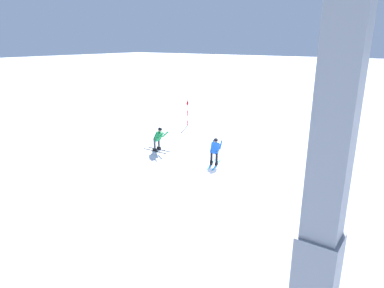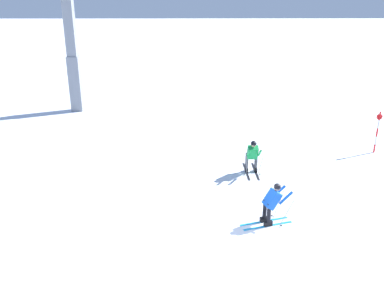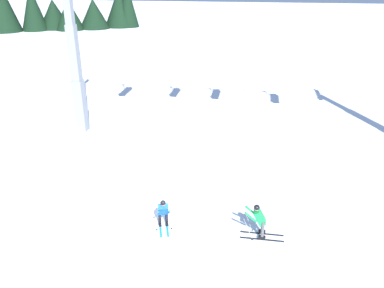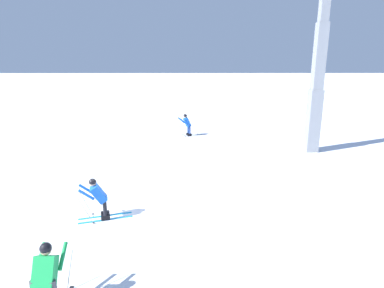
{
  "view_description": "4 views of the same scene",
  "coord_description": "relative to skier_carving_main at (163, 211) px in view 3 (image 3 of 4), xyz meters",
  "views": [
    {
      "loc": [
        -8.6,
        14.42,
        6.5
      ],
      "look_at": [
        1.17,
        0.54,
        1.3
      ],
      "focal_mm": 31.77,
      "sensor_mm": 36.0,
      "label": 1
    },
    {
      "loc": [
        -11.03,
        2.1,
        7.05
      ],
      "look_at": [
        0.94,
        1.98,
        2.62
      ],
      "focal_mm": 37.43,
      "sensor_mm": 36.0,
      "label": 2
    },
    {
      "loc": [
        3.94,
        -14.13,
        10.07
      ],
      "look_at": [
        1.14,
        2.64,
        2.52
      ],
      "focal_mm": 36.73,
      "sensor_mm": 36.0,
      "label": 3
    },
    {
      "loc": [
        10.0,
        2.31,
        5.04
      ],
      "look_at": [
        0.97,
        2.4,
        2.67
      ],
      "focal_mm": 29.74,
      "sensor_mm": 36.0,
      "label": 4
    }
  ],
  "objects": [
    {
      "name": "ground_plane",
      "position": [
        -0.46,
        0.62,
        -0.81
      ],
      "size": [
        260.0,
        260.0,
        0.0
      ],
      "primitive_type": "plane",
      "color": "white"
    },
    {
      "name": "skier_carving_main",
      "position": [
        0.0,
        0.0,
        0.0
      ],
      "size": [
        0.99,
        1.77,
        1.55
      ],
      "color": "#198CCC",
      "rests_on": "ground_plane"
    },
    {
      "name": "lift_tower_near",
      "position": [
        -8.01,
        9.94,
        3.87
      ],
      "size": [
        0.67,
        2.79,
        11.06
      ],
      "color": "gray",
      "rests_on": "ground_plane"
    },
    {
      "name": "skier_distant_uphill",
      "position": [
        3.99,
        0.03,
        0.05
      ],
      "size": [
        1.78,
        0.71,
        1.63
      ],
      "color": "black",
      "rests_on": "ground_plane"
    },
    {
      "name": "tree_line_ridge",
      "position": [
        -31.39,
        57.36,
        2.72
      ],
      "size": [
        24.46,
        15.7,
        8.93
      ],
      "color": "black",
      "rests_on": "ground_plane"
    }
  ]
}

